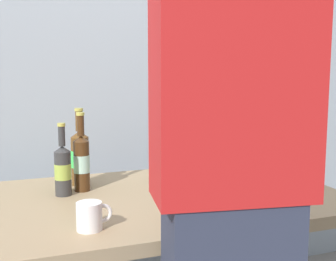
{
  "coord_description": "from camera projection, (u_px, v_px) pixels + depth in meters",
  "views": [
    {
      "loc": [
        -0.52,
        -1.56,
        1.22
      ],
      "look_at": [
        0.06,
        0.0,
        0.98
      ],
      "focal_mm": 47.19,
      "sensor_mm": 36.0,
      "label": 1
    }
  ],
  "objects": [
    {
      "name": "laptop",
      "position": [
        203.0,
        167.0,
        1.93
      ],
      "size": [
        0.4,
        0.35,
        0.24
      ],
      "color": "#383D4C",
      "rests_on": "desk"
    },
    {
      "name": "back_wall",
      "position": [
        109.0,
        52.0,
        2.3
      ],
      "size": [
        6.0,
        0.1,
        2.6
      ],
      "primitive_type": "cube",
      "color": "#99A3AD",
      "rests_on": "ground"
    },
    {
      "name": "beer_bottle_dark",
      "position": [
        63.0,
        169.0,
        1.69
      ],
      "size": [
        0.06,
        0.06,
        0.28
      ],
      "color": "#333333",
      "rests_on": "desk"
    },
    {
      "name": "desk",
      "position": [
        154.0,
        215.0,
        1.71
      ],
      "size": [
        1.44,
        0.87,
        0.73
      ],
      "color": "#9E8460",
      "rests_on": "ground"
    },
    {
      "name": "coffee_mug",
      "position": [
        90.0,
        216.0,
        1.33
      ],
      "size": [
        0.11,
        0.08,
        0.09
      ],
      "color": "white",
      "rests_on": "desk"
    },
    {
      "name": "beer_bottle_green",
      "position": [
        82.0,
        161.0,
        1.75
      ],
      "size": [
        0.06,
        0.06,
        0.31
      ],
      "color": "#472B14",
      "rests_on": "desk"
    },
    {
      "name": "person_figure",
      "position": [
        232.0,
        167.0,
        1.12
      ],
      "size": [
        0.43,
        0.33,
        1.85
      ],
      "color": "#2D3347",
      "rests_on": "ground"
    },
    {
      "name": "beer_bottle_amber",
      "position": [
        80.0,
        156.0,
        1.84
      ],
      "size": [
        0.08,
        0.08,
        0.32
      ],
      "color": "brown",
      "rests_on": "desk"
    }
  ]
}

